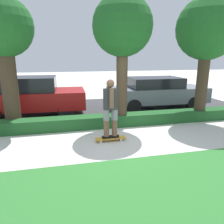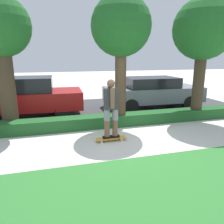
# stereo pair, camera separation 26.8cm
# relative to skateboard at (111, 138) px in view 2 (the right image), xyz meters

# --- Properties ---
(ground_plane) EXTENTS (60.00, 60.00, 0.00)m
(ground_plane) POSITION_rel_skateboard_xyz_m (0.22, -0.23, -0.08)
(ground_plane) COLOR beige
(grass_lawn_strip) EXTENTS (14.21, 4.00, 0.01)m
(grass_lawn_strip) POSITION_rel_skateboard_xyz_m (0.22, -3.23, -0.07)
(grass_lawn_strip) COLOR #2D702D
(grass_lawn_strip) RESTS_ON ground_plane
(street_asphalt) EXTENTS (14.21, 5.00, 0.01)m
(street_asphalt) POSITION_rel_skateboard_xyz_m (0.22, 3.97, -0.07)
(street_asphalt) COLOR #38383A
(street_asphalt) RESTS_ON ground_plane
(hedge_row) EXTENTS (14.21, 0.60, 0.40)m
(hedge_row) POSITION_rel_skateboard_xyz_m (0.22, 1.37, 0.13)
(hedge_row) COLOR #1E5123
(hedge_row) RESTS_ON ground_plane
(skateboard) EXTENTS (0.89, 0.24, 0.09)m
(skateboard) POSITION_rel_skateboard_xyz_m (0.00, 0.00, 0.00)
(skateboard) COLOR gold
(skateboard) RESTS_ON ground_plane
(skater_person) EXTENTS (0.50, 0.44, 1.70)m
(skater_person) POSITION_rel_skateboard_xyz_m (-0.00, 0.00, 0.92)
(skater_person) COLOR black
(skater_person) RESTS_ON skateboard
(tree_near) EXTENTS (1.85, 1.85, 4.21)m
(tree_near) POSITION_rel_skateboard_xyz_m (-2.95, 1.82, 3.01)
(tree_near) COLOR #423323
(tree_near) RESTS_ON ground_plane
(tree_mid) EXTENTS (1.96, 1.96, 4.33)m
(tree_mid) POSITION_rel_skateboard_xyz_m (0.70, 1.35, 3.18)
(tree_mid) COLOR #423323
(tree_mid) RESTS_ON ground_plane
(tree_far) EXTENTS (2.21, 2.21, 4.47)m
(tree_far) POSITION_rel_skateboard_xyz_m (3.83, 1.37, 3.20)
(tree_far) COLOR #423323
(tree_far) RESTS_ON ground_plane
(parked_car_front) EXTENTS (4.35, 2.00, 1.60)m
(parked_car_front) POSITION_rel_skateboard_xyz_m (-2.56, 3.54, 0.75)
(parked_car_front) COLOR maroon
(parked_car_front) RESTS_ON ground_plane
(parked_car_middle) EXTENTS (4.60, 1.92, 1.45)m
(parked_car_middle) POSITION_rel_skateboard_xyz_m (3.06, 3.68, 0.69)
(parked_car_middle) COLOR slate
(parked_car_middle) RESTS_ON ground_plane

